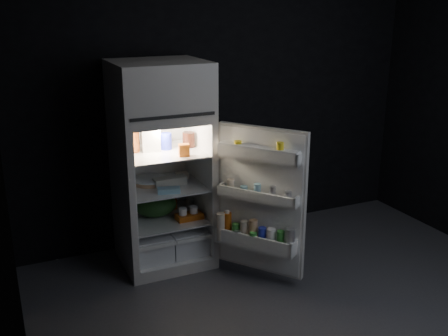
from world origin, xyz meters
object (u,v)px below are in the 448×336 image
refrigerator (161,158)px  yogurt_tray (189,216)px  egg_carton (170,181)px  fridge_door (259,204)px  milk_jug (150,137)px

refrigerator → yogurt_tray: bearing=-43.3°
egg_carton → yogurt_tray: egg_carton is taller
refrigerator → fridge_door: (0.60, -0.68, -0.28)m
refrigerator → fridge_door: refrigerator is taller
milk_jug → yogurt_tray: size_ratio=1.04×
egg_carton → yogurt_tray: 0.35m
fridge_door → egg_carton: size_ratio=4.32×
fridge_door → milk_jug: size_ratio=5.08×
refrigerator → egg_carton: size_ratio=6.31×
fridge_door → yogurt_tray: fridge_door is taller
milk_jug → yogurt_tray: (0.26, -0.20, -0.69)m
yogurt_tray → milk_jug: bearing=141.0°
refrigerator → yogurt_tray: refrigerator is taller
fridge_door → refrigerator: bearing=131.5°
refrigerator → yogurt_tray: size_ratio=7.69×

